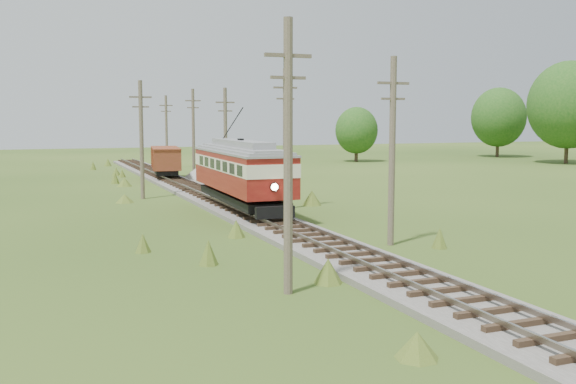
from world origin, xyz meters
name	(u,v)px	position (x,y,z in m)	size (l,w,h in m)	color
railbed_main	(225,203)	(0.00, 34.00, 0.19)	(3.60, 96.00, 0.57)	#605B54
streetcar	(241,169)	(0.00, 30.36, 2.75)	(3.45, 13.14, 5.97)	black
gondola	(166,160)	(0.00, 54.40, 1.96)	(3.60, 8.05, 2.58)	black
gravel_pile	(198,174)	(3.01, 53.78, 0.52)	(3.05, 3.24, 1.11)	gray
utility_pole_r_2	(392,149)	(3.30, 18.00, 4.42)	(1.60, 0.30, 8.60)	brown
utility_pole_r_3	(285,138)	(3.20, 31.00, 4.63)	(1.60, 0.30, 9.00)	brown
utility_pole_r_4	(225,137)	(3.00, 44.00, 4.32)	(1.60, 0.30, 8.40)	brown
utility_pole_r_5	(193,132)	(3.40, 57.00, 4.58)	(1.60, 0.30, 8.90)	brown
utility_pole_r_6	(166,131)	(3.20, 70.00, 4.47)	(1.60, 0.30, 8.70)	brown
utility_pole_l_a	(288,155)	(-4.20, 12.00, 4.63)	(1.60, 0.30, 9.00)	brown
utility_pole_l_b	(141,138)	(-4.50, 40.00, 4.42)	(1.60, 0.30, 8.60)	brown
tree_right_4	(569,105)	(54.00, 58.00, 7.75)	(10.50, 10.50, 13.53)	#38281C
tree_right_5	(499,117)	(56.00, 74.00, 6.19)	(8.40, 8.40, 10.82)	#38281C
tree_mid_b	(356,130)	(30.00, 72.00, 4.33)	(5.88, 5.88, 7.57)	#38281C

